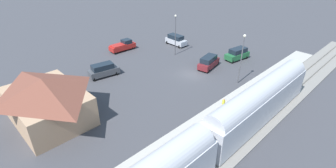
% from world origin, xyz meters
% --- Properties ---
extents(ground_plane, '(200.00, 200.00, 0.00)m').
position_xyz_m(ground_plane, '(0.00, 0.00, 0.00)').
color(ground_plane, '#424247').
extents(railway_track, '(4.80, 70.00, 0.30)m').
position_xyz_m(railway_track, '(-14.00, 0.00, 0.09)').
color(railway_track, gray).
rests_on(railway_track, ground).
extents(platform, '(3.20, 46.00, 0.30)m').
position_xyz_m(platform, '(-10.00, 0.00, 0.15)').
color(platform, '#B7B2A8').
rests_on(platform, ground).
extents(station_building, '(11.36, 8.35, 5.72)m').
position_xyz_m(station_building, '(4.00, 22.00, 2.97)').
color(station_building, tan).
rests_on(station_building, ground).
extents(pedestrian_on_platform, '(0.36, 0.36, 1.71)m').
position_xyz_m(pedestrian_on_platform, '(-10.05, 5.31, 1.28)').
color(pedestrian_on_platform, brown).
rests_on(pedestrian_on_platform, platform).
extents(suv_charcoal, '(2.77, 5.16, 2.22)m').
position_xyz_m(suv_charcoal, '(9.69, 10.88, 1.15)').
color(suv_charcoal, '#47494F').
rests_on(suv_charcoal, ground).
extents(pickup_red, '(2.19, 5.48, 2.14)m').
position_xyz_m(pickup_red, '(17.14, 1.70, 1.03)').
color(pickup_red, red).
rests_on(pickup_red, ground).
extents(suv_green, '(2.73, 5.15, 2.22)m').
position_xyz_m(suv_green, '(-1.93, -11.07, 1.15)').
color(suv_green, '#236638').
rests_on(suv_green, ground).
extents(suv_silver, '(4.94, 2.48, 2.22)m').
position_xyz_m(suv_silver, '(11.77, -8.49, 1.15)').
color(suv_silver, silver).
rests_on(suv_silver, ground).
extents(suv_maroon, '(2.89, 5.19, 2.22)m').
position_xyz_m(suv_maroon, '(-0.47, -4.07, 1.15)').
color(suv_maroon, maroon).
rests_on(suv_maroon, ground).
extents(light_pole_near_platform, '(0.44, 0.44, 7.96)m').
position_xyz_m(light_pole_near_platform, '(-7.20, -2.93, 4.99)').
color(light_pole_near_platform, '#515156').
rests_on(light_pole_near_platform, ground).
extents(light_pole_lot_center, '(0.44, 0.44, 7.92)m').
position_xyz_m(light_pole_lot_center, '(7.97, -4.31, 4.97)').
color(light_pole_lot_center, '#515156').
rests_on(light_pole_lot_center, ground).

